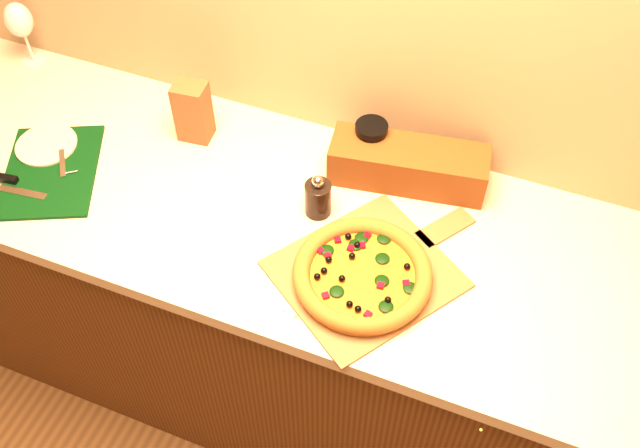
% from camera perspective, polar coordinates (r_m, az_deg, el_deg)
% --- Properties ---
extents(cabinet, '(2.80, 0.65, 0.86)m').
position_cam_1_polar(cabinet, '(2.12, -0.04, -8.00)').
color(cabinet, '#4C2210').
rests_on(cabinet, ground).
extents(countertop, '(2.84, 0.68, 0.04)m').
position_cam_1_polar(countertop, '(1.75, -0.05, -0.29)').
color(countertop, beige).
rests_on(countertop, cabinet).
extents(pizza_peel, '(0.49, 0.53, 0.01)m').
position_cam_1_polar(pizza_peel, '(1.65, 4.03, -3.77)').
color(pizza_peel, brown).
rests_on(pizza_peel, countertop).
extents(pizza, '(0.32, 0.32, 0.04)m').
position_cam_1_polar(pizza, '(1.61, 3.42, -4.06)').
color(pizza, '#AE6E2B').
rests_on(pizza, pizza_peel).
extents(cutting_board, '(0.35, 0.39, 0.02)m').
position_cam_1_polar(cutting_board, '(1.97, -20.82, 3.97)').
color(cutting_board, black).
rests_on(cutting_board, countertop).
extents(bottle_cap, '(0.03, 0.03, 0.01)m').
position_cam_1_polar(bottle_cap, '(1.88, -19.77, 1.38)').
color(bottle_cap, black).
rests_on(bottle_cap, countertop).
extents(pepper_grinder, '(0.07, 0.07, 0.12)m').
position_cam_1_polar(pepper_grinder, '(1.72, -0.16, 2.13)').
color(pepper_grinder, black).
rests_on(pepper_grinder, countertop).
extents(bread_bag, '(0.41, 0.19, 0.11)m').
position_cam_1_polar(bread_bag, '(1.81, 7.06, 4.73)').
color(bread_bag, '#612B12').
rests_on(bread_bag, countertop).
extents(wine_glass, '(0.08, 0.08, 0.20)m').
position_cam_1_polar(wine_glass, '(2.28, -22.93, 14.69)').
color(wine_glass, silver).
rests_on(wine_glass, countertop).
extents(paper_bag, '(0.09, 0.08, 0.17)m').
position_cam_1_polar(paper_bag, '(1.92, -10.13, 8.85)').
color(paper_bag, brown).
rests_on(paper_bag, countertop).
extents(dark_jar, '(0.08, 0.08, 0.13)m').
position_cam_1_polar(dark_jar, '(1.83, 4.05, 6.39)').
color(dark_jar, black).
rests_on(dark_jar, countertop).
extents(side_plate, '(0.20, 0.20, 0.02)m').
position_cam_1_polar(side_plate, '(2.04, -21.01, 5.86)').
color(side_plate, beige).
rests_on(side_plate, countertop).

